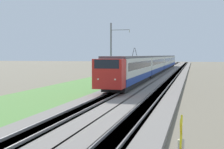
# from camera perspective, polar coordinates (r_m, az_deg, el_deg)

# --- Properties ---
(ballast_main) EXTENTS (240.00, 4.40, 0.30)m
(ballast_main) POSITION_cam_1_polar(r_m,az_deg,el_deg) (54.91, 6.53, -0.65)
(ballast_main) COLOR gray
(ballast_main) RESTS_ON ground
(ballast_adjacent) EXTENTS (240.00, 4.40, 0.30)m
(ballast_adjacent) POSITION_cam_1_polar(r_m,az_deg,el_deg) (54.48, 10.99, -0.73)
(ballast_adjacent) COLOR gray
(ballast_adjacent) RESTS_ON ground
(track_main) EXTENTS (240.00, 1.57, 0.45)m
(track_main) POSITION_cam_1_polar(r_m,az_deg,el_deg) (54.91, 6.53, -0.64)
(track_main) COLOR #4C4238
(track_main) RESTS_ON ground
(track_adjacent) EXTENTS (240.00, 1.57, 0.45)m
(track_adjacent) POSITION_cam_1_polar(r_m,az_deg,el_deg) (54.48, 10.99, -0.72)
(track_adjacent) COLOR #4C4238
(track_adjacent) RESTS_ON ground
(grass_verge) EXTENTS (240.00, 10.41, 0.12)m
(grass_verge) POSITION_cam_1_polar(r_m,az_deg,el_deg) (55.97, 0.90, -0.64)
(grass_verge) COLOR #5B8E42
(grass_verge) RESTS_ON ground
(passenger_train) EXTENTS (84.37, 2.97, 5.14)m
(passenger_train) POSITION_cam_1_polar(r_m,az_deg,el_deg) (70.30, 8.34, 2.09)
(passenger_train) COLOR red
(passenger_train) RESTS_ON ground
(catenary_mast_mid) EXTENTS (0.22, 2.56, 8.25)m
(catenary_mast_mid) POSITION_cam_1_polar(r_m,az_deg,el_deg) (39.96, -0.10, 3.72)
(catenary_mast_mid) COLOR slate
(catenary_mast_mid) RESTS_ON ground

